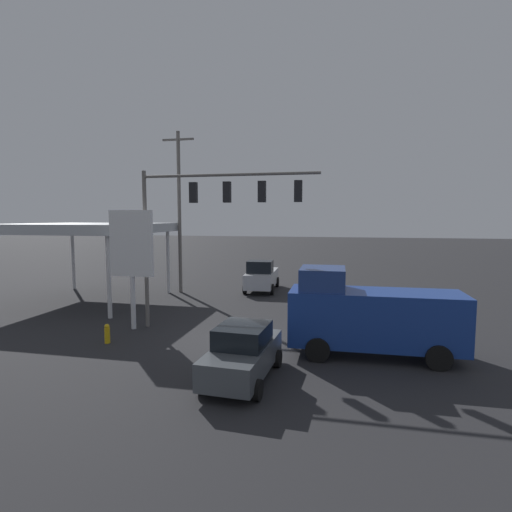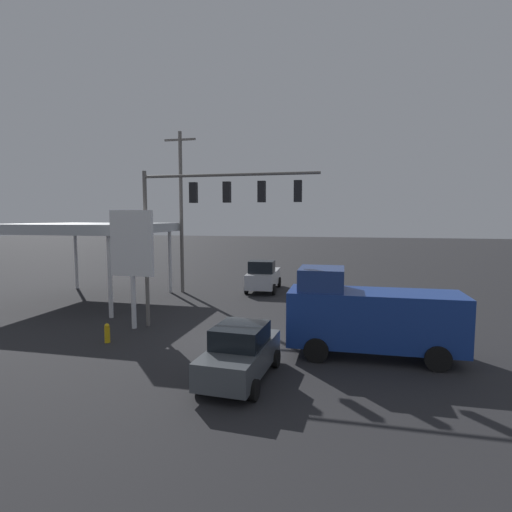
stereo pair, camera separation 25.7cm
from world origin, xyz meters
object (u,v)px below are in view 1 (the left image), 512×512
utility_pole (179,209)px  fire_hydrant (107,334)px  sedan_far (243,353)px  delivery_truck (370,315)px  price_sign (132,248)px  pickup_parked (262,276)px  traffic_signal_assembly (210,208)px

utility_pole → fire_hydrant: (-1.62, 12.27, -5.82)m
sedan_far → delivery_truck: bearing=130.8°
price_sign → sedan_far: bearing=144.2°
pickup_parked → traffic_signal_assembly: bearing=-4.6°
pickup_parked → fire_hydrant: (4.25, 14.16, -0.67)m
sedan_far → utility_pole: bearing=-146.5°
utility_pole → price_sign: 10.23m
traffic_signal_assembly → sedan_far: bearing=118.5°
utility_pole → sedan_far: 17.98m
price_sign → fire_hydrant: size_ratio=6.81×
price_sign → delivery_truck: size_ratio=0.88×
sedan_far → pickup_parked: bearing=-167.3°
traffic_signal_assembly → utility_pole: size_ratio=0.75×
pickup_parked → delivery_truck: bearing=25.4°
utility_pole → pickup_parked: 8.03m
pickup_parked → delivery_truck: (-7.15, 13.39, 0.58)m
price_sign → pickup_parked: price_sign is taller
traffic_signal_assembly → pickup_parked: (-0.37, -11.15, -4.98)m
fire_hydrant → pickup_parked: bearing=-106.7°
price_sign → fire_hydrant: 4.40m
traffic_signal_assembly → pickup_parked: traffic_signal_assembly is taller
traffic_signal_assembly → fire_hydrant: 7.49m
price_sign → sedan_far: price_sign is taller
fire_hydrant → price_sign: bearing=-89.3°
price_sign → sedan_far: (-6.96, 5.01, -3.18)m
delivery_truck → utility_pole: bearing=-41.8°
traffic_signal_assembly → delivery_truck: 8.99m
delivery_truck → fire_hydrant: delivery_truck is taller
price_sign → fire_hydrant: (-0.03, 2.40, -3.69)m
traffic_signal_assembly → utility_pole: 10.78m
delivery_truck → price_sign: bearing=-8.5°
pickup_parked → fire_hydrant: size_ratio=6.01×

